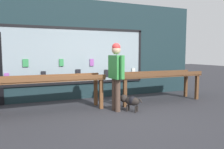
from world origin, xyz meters
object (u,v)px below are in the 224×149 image
object	(u,v)px
display_table_right	(159,77)
person_browsing	(116,71)
display_table_left	(50,83)
small_dog	(131,101)

from	to	relation	value
display_table_right	person_browsing	xyz separation A→B (m)	(-1.70, -0.57, 0.29)
display_table_left	small_dog	size ratio (longest dim) A/B	5.47
display_table_left	small_dog	bearing A→B (deg)	-21.29
person_browsing	display_table_left	bearing A→B (deg)	64.85
display_table_left	person_browsing	xyz separation A→B (m)	(1.60, -0.56, 0.29)
display_table_left	display_table_right	bearing A→B (deg)	0.05
display_table_right	person_browsing	world-z (taller)	person_browsing
person_browsing	small_dog	bearing A→B (deg)	-125.55
display_table_left	display_table_right	distance (m)	3.30
display_table_right	small_dog	bearing A→B (deg)	-151.15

